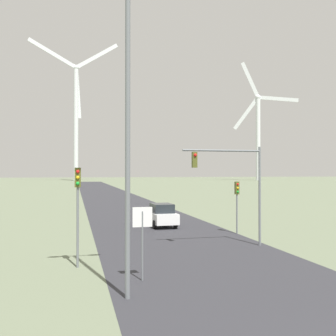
{
  "coord_description": "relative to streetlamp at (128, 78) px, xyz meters",
  "views": [
    {
      "loc": [
        -6.25,
        -5.96,
        4.4
      ],
      "look_at": [
        0.0,
        20.2,
        4.64
      ],
      "focal_mm": 42.0,
      "sensor_mm": 36.0,
      "label": 1
    }
  ],
  "objects": [
    {
      "name": "wind_turbine_center",
      "position": [
        87.48,
        166.39,
        18.38
      ],
      "size": [
        28.69,
        14.34,
        59.71
      ],
      "color": "silver",
      "rests_on": "ground"
    },
    {
      "name": "road_surface",
      "position": [
        4.45,
        40.39,
        -7.65
      ],
      "size": [
        10.0,
        240.0,
        0.01
      ],
      "color": "#2D2D33",
      "rests_on": "ground"
    },
    {
      "name": "traffic_light_post_near_left",
      "position": [
        -1.65,
        4.9,
        -4.32
      ],
      "size": [
        0.28,
        0.33,
        4.58
      ],
      "color": "slate",
      "rests_on": "ground"
    },
    {
      "name": "traffic_light_mast_overhead",
      "position": [
        7.26,
        7.92,
        -3.43
      ],
      "size": [
        4.85,
        0.34,
        5.87
      ],
      "color": "slate",
      "rests_on": "ground"
    },
    {
      "name": "wind_turbine_left",
      "position": [
        -1.09,
        180.36,
        26.11
      ],
      "size": [
        42.52,
        8.57,
        68.91
      ],
      "color": "silver",
      "rests_on": "ground"
    },
    {
      "name": "stop_sign_near",
      "position": [
        0.88,
        2.07,
        -5.58
      ],
      "size": [
        0.81,
        0.07,
        2.97
      ],
      "color": "slate",
      "rests_on": "ground"
    },
    {
      "name": "car_approaching",
      "position": [
        5.02,
        17.2,
        -6.74
      ],
      "size": [
        1.98,
        4.17,
        1.83
      ],
      "color": "white",
      "rests_on": "ground"
    },
    {
      "name": "traffic_light_post_near_right",
      "position": [
        9.45,
        12.41,
        -4.95
      ],
      "size": [
        0.28,
        0.34,
        3.68
      ],
      "color": "slate",
      "rests_on": "ground"
    },
    {
      "name": "streetlamp",
      "position": [
        0.0,
        0.0,
        0.0
      ],
      "size": [
        2.69,
        0.32,
        12.71
      ],
      "color": "slate",
      "rests_on": "ground"
    }
  ]
}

